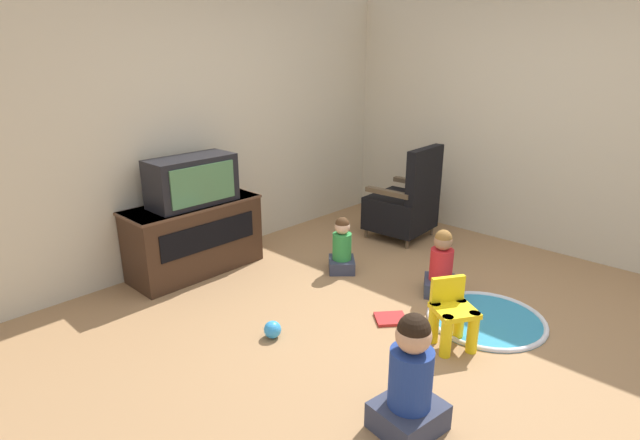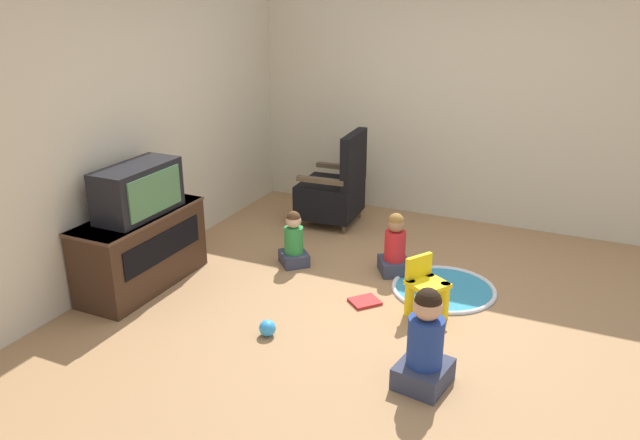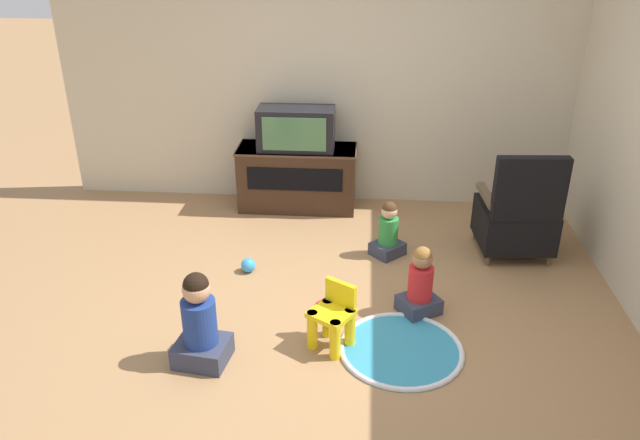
% 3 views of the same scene
% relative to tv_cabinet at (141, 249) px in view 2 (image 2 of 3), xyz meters
% --- Properties ---
extents(ground_plane, '(30.00, 30.00, 0.00)m').
position_rel_tv_cabinet_xyz_m(ground_plane, '(0.53, -1.95, -0.34)').
color(ground_plane, '#9E754C').
extents(wall_back, '(5.35, 0.12, 2.57)m').
position_rel_tv_cabinet_xyz_m(wall_back, '(0.21, 0.32, 0.95)').
color(wall_back, beige).
rests_on(wall_back, ground_plane).
extents(wall_right, '(0.12, 5.33, 2.57)m').
position_rel_tv_cabinet_xyz_m(wall_right, '(2.82, -2.29, 0.95)').
color(wall_right, beige).
rests_on(wall_right, ground_plane).
extents(tv_cabinet, '(1.22, 0.49, 0.66)m').
position_rel_tv_cabinet_xyz_m(tv_cabinet, '(0.00, 0.00, 0.00)').
color(tv_cabinet, '#382316').
rests_on(tv_cabinet, ground_plane).
extents(television, '(0.76, 0.36, 0.43)m').
position_rel_tv_cabinet_xyz_m(television, '(0.00, -0.04, 0.53)').
color(television, black).
rests_on(television, tv_cabinet).
extents(black_armchair, '(0.67, 0.66, 1.02)m').
position_rel_tv_cabinet_xyz_m(black_armchair, '(2.06, -0.89, 0.03)').
color(black_armchair, brown).
rests_on(black_armchair, ground_plane).
extents(yellow_kid_chair, '(0.37, 0.37, 0.48)m').
position_rel_tv_cabinet_xyz_m(yellow_kid_chair, '(0.51, -2.36, -0.13)').
color(yellow_kid_chair, yellow).
rests_on(yellow_kid_chair, ground_plane).
extents(play_mat, '(0.89, 0.89, 0.04)m').
position_rel_tv_cabinet_xyz_m(play_mat, '(1.00, -2.38, -0.33)').
color(play_mat, teal).
rests_on(play_mat, ground_plane).
extents(child_watching_left, '(0.35, 0.35, 0.53)m').
position_rel_tv_cabinet_xyz_m(child_watching_left, '(0.93, -0.98, -0.11)').
color(child_watching_left, '#33384C').
rests_on(child_watching_left, ground_plane).
extents(child_watching_center, '(0.38, 0.37, 0.57)m').
position_rel_tv_cabinet_xyz_m(child_watching_center, '(1.15, -1.89, -0.09)').
color(child_watching_center, '#33384C').
rests_on(child_watching_center, ground_plane).
extents(child_watching_right, '(0.40, 0.36, 0.70)m').
position_rel_tv_cabinet_xyz_m(child_watching_right, '(-0.38, -2.60, -0.04)').
color(child_watching_right, '#33384C').
rests_on(child_watching_right, ground_plane).
extents(toy_ball, '(0.13, 0.13, 0.13)m').
position_rel_tv_cabinet_xyz_m(toy_ball, '(-0.28, -1.38, -0.28)').
color(toy_ball, '#3399E5').
rests_on(toy_ball, ground_plane).
extents(book, '(0.30, 0.30, 0.02)m').
position_rel_tv_cabinet_xyz_m(book, '(0.50, -1.86, -0.33)').
color(book, '#B22323').
rests_on(book, ground_plane).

